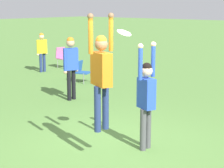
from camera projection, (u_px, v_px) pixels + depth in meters
name	position (u px, v px, depth m)	size (l,w,h in m)	color
ground_plane	(115.00, 149.00, 7.28)	(120.00, 120.00, 0.00)	#56843D
person_jumping	(101.00, 70.00, 6.51)	(0.63, 0.52, 2.08)	navy
person_defending	(146.00, 94.00, 7.07)	(0.52, 0.42, 2.07)	#4C4C51
frisbee	(124.00, 33.00, 6.74)	(0.27, 0.25, 0.11)	white
camping_chair_0	(81.00, 70.00, 13.48)	(0.61, 0.66, 0.77)	gray
camping_chair_1	(62.00, 56.00, 16.59)	(0.51, 0.55, 0.91)	gray
person_spectator_near	(71.00, 62.00, 10.83)	(0.56, 0.38, 1.85)	black
person_spectator_far	(42.00, 49.00, 15.46)	(0.55, 0.38, 1.62)	navy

